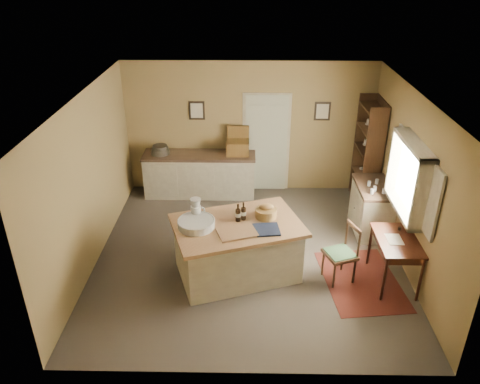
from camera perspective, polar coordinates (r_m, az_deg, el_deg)
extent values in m
plane|color=brown|center=(7.96, 1.03, -7.57)|extent=(5.00, 5.00, 0.00)
cube|color=olive|center=(9.58, 1.13, 7.79)|extent=(5.00, 0.10, 2.70)
cube|color=olive|center=(5.14, 1.10, -11.19)|extent=(5.00, 0.10, 2.70)
cube|color=olive|center=(7.68, -17.89, 1.28)|extent=(0.10, 5.00, 2.70)
cube|color=olive|center=(7.69, 20.08, 0.96)|extent=(0.10, 5.00, 2.70)
plane|color=silver|center=(6.78, 1.22, 11.47)|extent=(5.00, 5.00, 0.00)
cube|color=beige|center=(9.66, 3.20, 6.06)|extent=(0.97, 0.06, 2.11)
cube|color=black|center=(9.50, -5.30, 9.87)|extent=(0.32, 0.02, 0.38)
cube|color=beige|center=(9.48, -5.30, 9.84)|extent=(0.24, 0.01, 0.30)
cube|color=black|center=(9.55, 10.00, 9.68)|extent=(0.32, 0.02, 0.38)
cube|color=beige|center=(9.54, 10.01, 9.66)|extent=(0.24, 0.01, 0.30)
cube|color=beige|center=(7.63, 19.23, -1.91)|extent=(0.25, 1.32, 0.06)
cube|color=beige|center=(7.20, 20.52, 5.47)|extent=(0.25, 1.32, 0.06)
cube|color=white|center=(7.44, 20.73, 1.66)|extent=(0.01, 1.20, 1.00)
cube|color=beige|center=(6.74, 22.52, -1.37)|extent=(0.04, 0.35, 1.00)
cube|color=beige|center=(8.14, 18.78, 4.17)|extent=(0.04, 0.35, 1.00)
cube|color=beige|center=(7.29, -0.32, -7.15)|extent=(2.02, 1.60, 0.85)
cube|color=tan|center=(7.04, -0.33, -4.10)|extent=(2.18, 1.77, 0.06)
cylinder|color=white|center=(6.95, -5.35, -3.87)|extent=(0.55, 0.55, 0.11)
cube|color=tan|center=(6.79, -0.37, -4.95)|extent=(0.64, 0.54, 0.03)
cube|color=black|center=(6.87, 2.98, -4.61)|extent=(0.48, 0.40, 0.02)
cylinder|color=olive|center=(7.18, 3.19, -2.57)|extent=(0.33, 0.33, 0.14)
cylinder|color=black|center=(7.02, -0.25, -2.54)|extent=(0.08, 0.08, 0.29)
cylinder|color=black|center=(7.06, 0.43, -2.35)|extent=(0.08, 0.08, 0.29)
cube|color=beige|center=(9.70, -4.89, 2.05)|extent=(2.24, 0.61, 0.85)
cube|color=#332319|center=(9.52, -5.00, 4.50)|extent=(2.28, 0.64, 0.05)
cube|color=#543916|center=(9.41, -0.27, 5.41)|extent=(0.45, 0.34, 0.28)
cylinder|color=#59544F|center=(9.59, -9.70, 5.12)|extent=(0.38, 0.38, 0.18)
cube|color=#531A12|center=(7.61, 14.53, -10.39)|extent=(1.27, 1.71, 0.01)
cube|color=black|center=(7.32, 18.65, -5.60)|extent=(0.59, 0.97, 0.03)
cube|color=black|center=(7.35, 18.57, -6.06)|extent=(0.53, 0.91, 0.10)
cube|color=silver|center=(7.29, 18.30, -5.49)|extent=(0.22, 0.30, 0.01)
cylinder|color=black|center=(7.55, 18.87, -4.22)|extent=(0.05, 0.05, 0.05)
cylinder|color=black|center=(7.11, 17.15, -10.23)|extent=(0.04, 0.04, 0.72)
cylinder|color=black|center=(7.27, 21.11, -10.04)|extent=(0.04, 0.04, 0.72)
cylinder|color=black|center=(7.81, 15.54, -6.27)|extent=(0.04, 0.04, 0.72)
cylinder|color=black|center=(7.96, 19.15, -6.19)|extent=(0.04, 0.04, 0.72)
cube|color=beige|center=(8.71, 15.70, -2.06)|extent=(0.56, 1.02, 0.85)
cube|color=#332319|center=(8.51, 16.08, 0.58)|extent=(0.59, 1.06, 0.05)
cylinder|color=silver|center=(8.34, 16.18, 0.54)|extent=(0.24, 0.24, 0.09)
cube|color=#331F12|center=(9.03, 15.95, 3.47)|extent=(0.36, 0.04, 2.11)
cube|color=#331F12|center=(9.85, 14.74, 5.62)|extent=(0.36, 0.04, 2.11)
cube|color=#331F12|center=(9.48, 16.32, 4.56)|extent=(0.02, 0.95, 2.11)
cube|color=#331F12|center=(9.85, 14.61, -0.80)|extent=(0.36, 0.91, 0.03)
cube|color=#331F12|center=(9.62, 14.98, 1.98)|extent=(0.36, 0.91, 0.03)
cube|color=#331F12|center=(9.42, 15.36, 4.89)|extent=(0.36, 0.91, 0.03)
cube|color=#331F12|center=(9.27, 15.68, 7.30)|extent=(0.36, 0.91, 0.03)
cube|color=#331F12|center=(9.14, 16.02, 9.79)|extent=(0.36, 0.91, 0.03)
cylinder|color=white|center=(9.40, 15.41, 5.23)|extent=(0.12, 0.12, 0.11)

